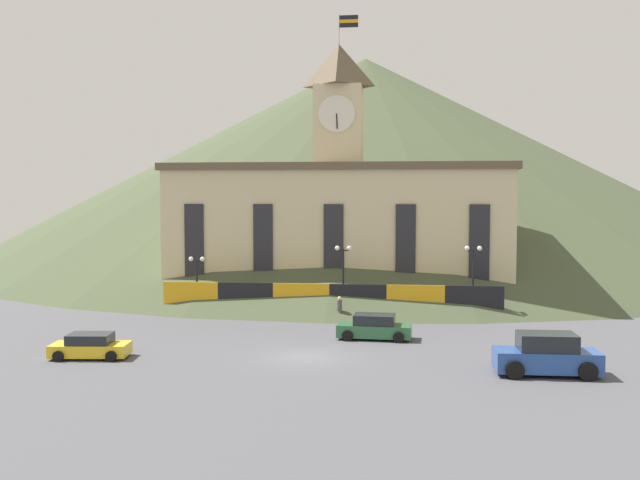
% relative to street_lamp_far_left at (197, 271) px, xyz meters
% --- Properties ---
extents(ground_plane, '(160.00, 160.00, 0.00)m').
position_rel_street_lamp_far_left_xyz_m(ground_plane, '(10.32, -14.32, -3.18)').
color(ground_plane, '#4C4C51').
extents(civic_building, '(28.73, 9.65, 24.05)m').
position_rel_street_lamp_far_left_xyz_m(civic_building, '(10.32, 7.11, 3.24)').
color(civic_building, beige).
rests_on(civic_building, ground).
extents(banner_fence, '(25.45, 0.12, 2.43)m').
position_rel_street_lamp_far_left_xyz_m(banner_fence, '(10.32, -0.72, -1.97)').
color(banner_fence, gold).
rests_on(banner_fence, ground).
extents(hillside_backdrop, '(110.09, 110.09, 28.85)m').
position_rel_street_lamp_far_left_xyz_m(hillside_backdrop, '(10.32, 51.23, 11.24)').
color(hillside_backdrop, '#424C33').
rests_on(hillside_backdrop, ground).
extents(street_lamp_far_left, '(1.26, 0.36, 4.30)m').
position_rel_street_lamp_far_left_xyz_m(street_lamp_far_left, '(0.00, 0.00, 0.00)').
color(street_lamp_far_left, black).
rests_on(street_lamp_far_left, ground).
extents(street_lamp_center, '(1.26, 0.36, 5.23)m').
position_rel_street_lamp_far_left_xyz_m(street_lamp_center, '(11.30, -0.00, 0.59)').
color(street_lamp_center, black).
rests_on(street_lamp_center, ground).
extents(street_lamp_right, '(1.26, 0.36, 5.29)m').
position_rel_street_lamp_far_left_xyz_m(street_lamp_right, '(20.87, -0.00, 0.63)').
color(street_lamp_right, black).
rests_on(street_lamp_right, ground).
extents(car_green_wagon, '(4.70, 2.34, 1.55)m').
position_rel_street_lamp_far_left_xyz_m(car_green_wagon, '(13.98, -8.85, -2.47)').
color(car_green_wagon, '#2D663D').
rests_on(car_green_wagon, ground).
extents(car_blue_van, '(5.14, 2.46, 2.10)m').
position_rel_street_lamp_far_left_xyz_m(car_blue_van, '(22.85, -16.90, -2.22)').
color(car_blue_van, '#284C99').
rests_on(car_blue_van, ground).
extents(car_yellow_coupe, '(4.37, 2.49, 1.35)m').
position_rel_street_lamp_far_left_xyz_m(car_yellow_coupe, '(-1.42, -15.87, -2.56)').
color(car_yellow_coupe, yellow).
rests_on(car_yellow_coupe, ground).
extents(pedestrian, '(0.49, 0.49, 1.75)m').
position_rel_street_lamp_far_left_xyz_m(pedestrian, '(11.23, -2.48, -2.23)').
color(pedestrian, '#4C4C4C').
rests_on(pedestrian, ground).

